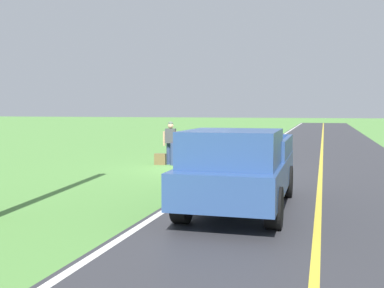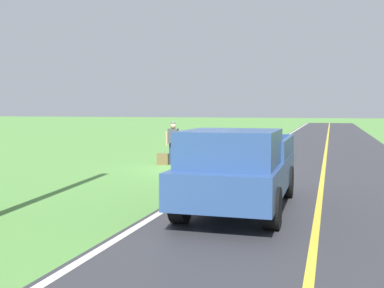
% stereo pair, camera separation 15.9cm
% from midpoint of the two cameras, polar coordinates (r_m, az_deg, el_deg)
% --- Properties ---
extents(ground_plane, '(200.00, 200.00, 0.00)m').
position_cam_midpoint_polar(ground_plane, '(17.75, 0.62, -2.96)').
color(ground_plane, '#568E42').
extents(road_surface, '(6.91, 120.00, 0.00)m').
position_cam_midpoint_polar(road_surface, '(17.15, 15.15, -3.37)').
color(road_surface, '#333338').
rests_on(road_surface, ground).
extents(lane_edge_line, '(0.16, 117.60, 0.00)m').
position_cam_midpoint_polar(lane_edge_line, '(17.49, 4.35, -3.07)').
color(lane_edge_line, silver).
rests_on(lane_edge_line, ground).
extents(lane_centre_line, '(0.14, 117.60, 0.00)m').
position_cam_midpoint_polar(lane_centre_line, '(17.15, 15.15, -3.36)').
color(lane_centre_line, gold).
rests_on(lane_centre_line, ground).
extents(hitchhiker_walking, '(0.62, 0.51, 1.75)m').
position_cam_midpoint_polar(hitchhiker_walking, '(18.75, -2.85, 0.43)').
color(hitchhiker_walking, navy).
rests_on(hitchhiker_walking, ground).
extents(suitcase_carried, '(0.47, 0.24, 0.45)m').
position_cam_midpoint_polar(suitcase_carried, '(18.84, -4.14, -1.86)').
color(suitcase_carried, brown).
rests_on(suitcase_carried, ground).
extents(pickup_truck_passing, '(2.14, 5.42, 1.82)m').
position_cam_midpoint_polar(pickup_truck_passing, '(10.36, 5.35, -2.82)').
color(pickup_truck_passing, '#2D4C84').
rests_on(pickup_truck_passing, ground).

